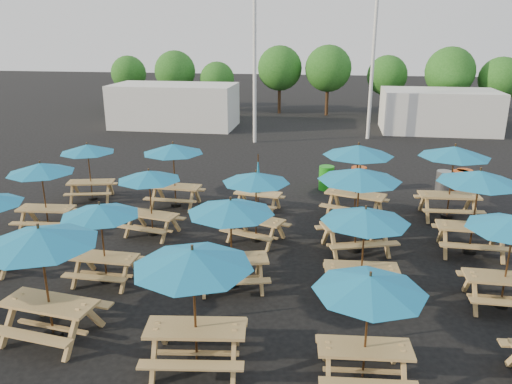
# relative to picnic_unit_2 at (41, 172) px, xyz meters

# --- Properties ---
(ground) EXTENTS (120.00, 120.00, 0.00)m
(ground) POSITION_rel_picnic_unit_2_xyz_m (6.60, 0.06, -1.95)
(ground) COLOR black
(ground) RESTS_ON ground
(picnic_unit_2) EXTENTS (2.25, 2.25, 2.24)m
(picnic_unit_2) POSITION_rel_picnic_unit_2_xyz_m (0.00, 0.00, 0.00)
(picnic_unit_2) COLOR #AA7A4B
(picnic_unit_2) RESTS_ON ground
(picnic_unit_3) EXTENTS (2.42, 2.42, 2.17)m
(picnic_unit_3) POSITION_rel_picnic_unit_2_xyz_m (0.04, 3.02, -0.06)
(picnic_unit_3) COLOR #AA7A4B
(picnic_unit_3) RESTS_ON ground
(picnic_unit_4) EXTENTS (2.61, 2.61, 2.50)m
(picnic_unit_4) POSITION_rel_picnic_unit_2_xyz_m (3.35, -5.54, 0.22)
(picnic_unit_4) COLOR #AA7A4B
(picnic_unit_4) RESTS_ON ground
(picnic_unit_5) EXTENTS (2.02, 2.02, 2.12)m
(picnic_unit_5) POSITION_rel_picnic_unit_2_xyz_m (3.40, -3.05, -0.11)
(picnic_unit_5) COLOR #AA7A4B
(picnic_unit_5) RESTS_ON ground
(picnic_unit_6) EXTENTS (2.33, 2.33, 2.12)m
(picnic_unit_6) POSITION_rel_picnic_unit_2_xyz_m (3.51, 0.10, -0.11)
(picnic_unit_6) COLOR #AA7A4B
(picnic_unit_6) RESTS_ON ground
(picnic_unit_7) EXTENTS (2.28, 2.28, 2.36)m
(picnic_unit_7) POSITION_rel_picnic_unit_2_xyz_m (3.42, 2.79, 0.10)
(picnic_unit_7) COLOR #AA7A4B
(picnic_unit_7) RESTS_ON ground
(picnic_unit_8) EXTENTS (2.53, 2.53, 2.45)m
(picnic_unit_8) POSITION_rel_picnic_unit_2_xyz_m (6.59, -5.94, 0.17)
(picnic_unit_8) COLOR #AA7A4B
(picnic_unit_8) RESTS_ON ground
(picnic_unit_9) EXTENTS (2.62, 2.62, 2.32)m
(picnic_unit_9) POSITION_rel_picnic_unit_2_xyz_m (6.65, -2.79, 0.06)
(picnic_unit_9) COLOR #AA7A4B
(picnic_unit_9) RESTS_ON ground
(picnic_unit_10) EXTENTS (2.61, 2.61, 2.20)m
(picnic_unit_10) POSITION_rel_picnic_unit_2_xyz_m (6.82, 0.12, -0.04)
(picnic_unit_10) COLOR #AA7A4B
(picnic_unit_10) RESTS_ON ground
(picnic_unit_11) EXTENTS (1.86, 1.69, 2.10)m
(picnic_unit_11) POSITION_rel_picnic_unit_2_xyz_m (6.50, 2.73, -1.09)
(picnic_unit_11) COLOR #AA7A4B
(picnic_unit_11) RESTS_ON ground
(picnic_unit_12) EXTENTS (2.18, 2.18, 2.18)m
(picnic_unit_12) POSITION_rel_picnic_unit_2_xyz_m (9.76, -5.95, -0.06)
(picnic_unit_12) COLOR #AA7A4B
(picnic_unit_12) RESTS_ON ground
(picnic_unit_13) EXTENTS (2.22, 2.22, 2.26)m
(picnic_unit_13) POSITION_rel_picnic_unit_2_xyz_m (9.84, -2.77, 0.02)
(picnic_unit_13) COLOR #AA7A4B
(picnic_unit_13) RESTS_ON ground
(picnic_unit_14) EXTENTS (2.98, 2.98, 2.55)m
(picnic_unit_14) POSITION_rel_picnic_unit_2_xyz_m (9.81, -0.18, 0.26)
(picnic_unit_14) COLOR #AA7A4B
(picnic_unit_14) RESTS_ON ground
(picnic_unit_15) EXTENTS (2.99, 2.99, 2.56)m
(picnic_unit_15) POSITION_rel_picnic_unit_2_xyz_m (9.89, 2.71, 0.27)
(picnic_unit_15) COLOR #AA7A4B
(picnic_unit_15) RESTS_ON ground
(picnic_unit_18) EXTENTS (2.40, 2.40, 2.51)m
(picnic_unit_18) POSITION_rel_picnic_unit_2_xyz_m (13.11, 0.20, 0.23)
(picnic_unit_18) COLOR #AA7A4B
(picnic_unit_18) RESTS_ON ground
(picnic_unit_19) EXTENTS (2.49, 2.49, 2.54)m
(picnic_unit_19) POSITION_rel_picnic_unit_2_xyz_m (13.05, 3.07, 0.26)
(picnic_unit_19) COLOR #AA7A4B
(picnic_unit_19) RESTS_ON ground
(waste_bin_0) EXTENTS (0.61, 0.61, 0.97)m
(waste_bin_0) POSITION_rel_picnic_unit_2_xyz_m (8.85, 5.66, -1.46)
(waste_bin_0) COLOR #1D9A1C
(waste_bin_0) RESTS_ON ground
(waste_bin_1) EXTENTS (0.61, 0.61, 0.97)m
(waste_bin_1) POSITION_rel_picnic_unit_2_xyz_m (10.13, 5.73, -1.46)
(waste_bin_1) COLOR #C4420B
(waste_bin_1) RESTS_ON ground
(waste_bin_2) EXTENTS (0.61, 0.61, 0.97)m
(waste_bin_2) POSITION_rel_picnic_unit_2_xyz_m (13.39, 5.63, -1.46)
(waste_bin_2) COLOR gray
(waste_bin_2) RESTS_ON ground
(waste_bin_3) EXTENTS (0.61, 0.61, 0.97)m
(waste_bin_3) POSITION_rel_picnic_unit_2_xyz_m (14.00, 5.74, -1.46)
(waste_bin_3) COLOR #C4420B
(waste_bin_3) RESTS_ON ground
(waste_bin_4) EXTENTS (0.61, 0.61, 0.97)m
(waste_bin_4) POSITION_rel_picnic_unit_2_xyz_m (14.20, 5.95, -1.46)
(waste_bin_4) COLOR #C4420B
(waste_bin_4) RESTS_ON ground
(mast_0) EXTENTS (0.20, 0.20, 12.00)m
(mast_0) POSITION_rel_picnic_unit_2_xyz_m (4.60, 14.06, 4.05)
(mast_0) COLOR silver
(mast_0) RESTS_ON ground
(mast_1) EXTENTS (0.20, 0.20, 12.00)m
(mast_1) POSITION_rel_picnic_unit_2_xyz_m (11.10, 16.06, 4.05)
(mast_1) COLOR silver
(mast_1) RESTS_ON ground
(event_tent_0) EXTENTS (8.00, 4.00, 2.80)m
(event_tent_0) POSITION_rel_picnic_unit_2_xyz_m (-1.40, 18.06, -0.55)
(event_tent_0) COLOR silver
(event_tent_0) RESTS_ON ground
(event_tent_1) EXTENTS (7.00, 4.00, 2.60)m
(event_tent_1) POSITION_rel_picnic_unit_2_xyz_m (15.60, 19.06, -0.65)
(event_tent_1) COLOR silver
(event_tent_1) RESTS_ON ground
(tree_0) EXTENTS (2.80, 2.80, 4.24)m
(tree_0) POSITION_rel_picnic_unit_2_xyz_m (-7.47, 25.31, 0.88)
(tree_0) COLOR #382314
(tree_0) RESTS_ON ground
(tree_1) EXTENTS (3.11, 3.11, 4.72)m
(tree_1) POSITION_rel_picnic_unit_2_xyz_m (-3.14, 23.96, 1.20)
(tree_1) COLOR #382314
(tree_1) RESTS_ON ground
(tree_2) EXTENTS (2.59, 2.59, 3.93)m
(tree_2) POSITION_rel_picnic_unit_2_xyz_m (0.21, 23.71, 0.68)
(tree_2) COLOR #382314
(tree_2) RESTS_ON ground
(tree_3) EXTENTS (3.36, 3.36, 5.09)m
(tree_3) POSITION_rel_picnic_unit_2_xyz_m (4.85, 24.77, 1.46)
(tree_3) COLOR #382314
(tree_3) RESTS_ON ground
(tree_4) EXTENTS (3.41, 3.41, 5.17)m
(tree_4) POSITION_rel_picnic_unit_2_xyz_m (8.50, 24.32, 1.51)
(tree_4) COLOR #382314
(tree_4) RESTS_ON ground
(tree_5) EXTENTS (2.94, 2.94, 4.45)m
(tree_5) POSITION_rel_picnic_unit_2_xyz_m (12.83, 24.73, 1.02)
(tree_5) COLOR #382314
(tree_5) RESTS_ON ground
(tree_6) EXTENTS (3.38, 3.38, 5.13)m
(tree_6) POSITION_rel_picnic_unit_2_xyz_m (16.84, 22.95, 1.48)
(tree_6) COLOR #382314
(tree_6) RESTS_ON ground
(tree_7) EXTENTS (2.95, 2.95, 4.48)m
(tree_7) POSITION_rel_picnic_unit_2_xyz_m (20.23, 22.98, 1.04)
(tree_7) COLOR #382314
(tree_7) RESTS_ON ground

